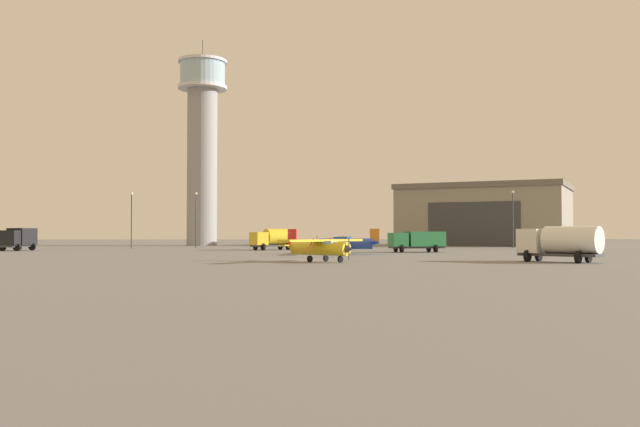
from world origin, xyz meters
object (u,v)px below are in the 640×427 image
(truck_box_green, at_px, (417,240))
(airplane_blue, at_px, (347,242))
(light_post_north, at_px, (513,214))
(truck_box_black, at_px, (19,238))
(light_post_east, at_px, (132,215))
(truck_fuel_tanker_white, at_px, (560,242))
(truck_fuel_tanker_yellow, at_px, (274,238))
(light_post_west, at_px, (196,215))
(control_tower, at_px, (202,139))
(airplane_yellow, at_px, (319,247))

(truck_box_green, bearing_deg, airplane_blue, 27.59)
(truck_box_green, distance_m, light_post_north, 32.14)
(truck_box_black, xyz_separation_m, light_post_east, (13.04, 11.80, 3.51))
(truck_fuel_tanker_white, relative_size, truck_fuel_tanker_yellow, 0.97)
(airplane_blue, distance_m, truck_box_black, 47.01)
(truck_box_green, bearing_deg, light_post_west, -51.98)
(control_tower, height_order, truck_fuel_tanker_white, control_tower)
(truck_box_green, bearing_deg, truck_fuel_tanker_yellow, -43.13)
(airplane_blue, relative_size, light_post_west, 1.08)
(airplane_blue, relative_size, truck_box_green, 1.39)
(airplane_yellow, xyz_separation_m, light_post_north, (36.89, 50.38, 4.24))
(control_tower, height_order, truck_fuel_tanker_yellow, control_tower)
(airplane_yellow, distance_m, truck_box_green, 31.02)
(control_tower, relative_size, light_post_east, 4.52)
(control_tower, bearing_deg, airplane_blue, -69.59)
(airplane_blue, xyz_separation_m, light_post_north, (31.73, 30.15, 4.17))
(airplane_yellow, bearing_deg, light_post_west, 151.09)
(truck_box_black, height_order, light_post_west, light_post_west)
(truck_fuel_tanker_white, distance_m, light_post_east, 70.18)
(control_tower, relative_size, light_post_west, 4.34)
(airplane_yellow, height_order, airplane_blue, airplane_blue)
(control_tower, xyz_separation_m, airplane_blue, (20.47, -55.01, -19.22))
(control_tower, relative_size, truck_fuel_tanker_white, 6.17)
(light_post_north, bearing_deg, truck_fuel_tanker_white, -107.88)
(truck_fuel_tanker_white, height_order, light_post_west, light_post_west)
(truck_fuel_tanker_yellow, xyz_separation_m, light_post_east, (-21.90, 11.78, 3.57))
(control_tower, distance_m, light_post_north, 59.75)
(light_post_east, bearing_deg, control_tower, 68.72)
(truck_box_green, relative_size, light_post_north, 0.76)
(truck_box_green, relative_size, light_post_west, 0.77)
(airplane_yellow, xyz_separation_m, truck_fuel_tanker_yellow, (-2.54, 40.01, 0.39))
(airplane_yellow, bearing_deg, truck_fuel_tanker_yellow, 140.11)
(light_post_west, distance_m, light_post_east, 10.95)
(airplane_yellow, distance_m, airplane_blue, 20.88)
(airplane_yellow, relative_size, light_post_west, 0.84)
(airplane_yellow, bearing_deg, truck_box_black, 179.63)
(light_post_east, bearing_deg, truck_fuel_tanker_white, -50.84)
(truck_box_black, xyz_separation_m, truck_fuel_tanker_yellow, (34.95, 0.02, -0.05))
(control_tower, xyz_separation_m, light_post_west, (0.40, -18.08, -15.14))
(truck_fuel_tanker_white, bearing_deg, airplane_blue, -8.48)
(truck_box_black, distance_m, light_post_east, 17.94)
(light_post_west, bearing_deg, light_post_north, -7.46)
(airplane_yellow, bearing_deg, light_post_east, 161.75)
(control_tower, xyz_separation_m, truck_fuel_tanker_white, (35.13, -77.79, -18.89))
(airplane_blue, xyz_separation_m, truck_box_green, (9.96, 6.85, 0.15))
(truck_box_black, relative_size, truck_fuel_tanker_yellow, 0.93)
(truck_fuel_tanker_white, xyz_separation_m, light_post_north, (17.08, 52.94, 3.84))
(airplane_yellow, distance_m, light_post_west, 59.21)
(light_post_west, bearing_deg, truck_box_green, -45.05)
(truck_fuel_tanker_white, distance_m, light_post_north, 55.76)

